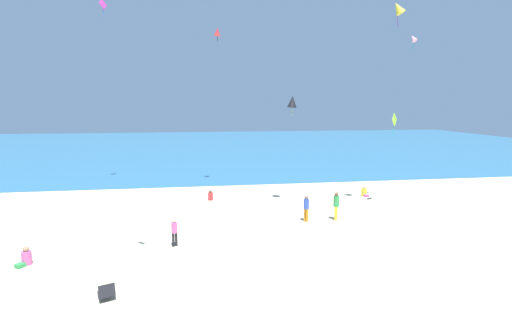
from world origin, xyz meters
name	(u,v)px	position (x,y,z in m)	size (l,w,h in m)	color
ground_plane	(253,216)	(0.00, 10.00, 0.00)	(120.00, 120.00, 0.00)	beige
ocean_water	(223,145)	(0.00, 48.38, 0.03)	(120.00, 60.00, 0.05)	teal
beach_chair_mid_beach	(107,292)	(-6.34, 1.35, 0.29)	(0.74, 0.79, 0.62)	black
person_0	(174,231)	(-4.37, 5.83, 0.80)	(0.37, 0.37, 1.38)	black
person_1	(306,207)	(2.99, 8.52, 0.90)	(0.42, 0.42, 1.56)	orange
person_2	(211,196)	(-2.54, 14.03, 0.28)	(0.47, 0.66, 0.75)	red
person_3	(364,192)	(8.96, 13.52, 0.29)	(0.45, 0.68, 0.80)	yellow
person_4	(336,204)	(4.82, 8.53, 0.98)	(0.46, 0.46, 1.69)	yellow
person_5	(26,258)	(-10.54, 4.66, 0.30)	(0.64, 0.73, 0.82)	#D8599E
kite_magenta	(103,4)	(-10.71, 20.05, 14.72)	(0.43, 0.79, 1.44)	#DB3DA8
kite_lime	(394,120)	(9.54, 10.89, 5.82)	(0.64, 0.61, 1.52)	#99DB33
kite_pink	(413,38)	(10.54, 11.00, 11.05)	(0.57, 0.64, 0.98)	pink
kite_yellow	(398,8)	(8.86, 10.04, 12.56)	(1.03, 0.90, 1.54)	yellow
kite_black	(292,102)	(2.97, 12.28, 7.02)	(0.82, 0.78, 1.36)	black
kite_red	(217,32)	(-1.73, 18.31, 12.53)	(0.68, 0.75, 1.12)	red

